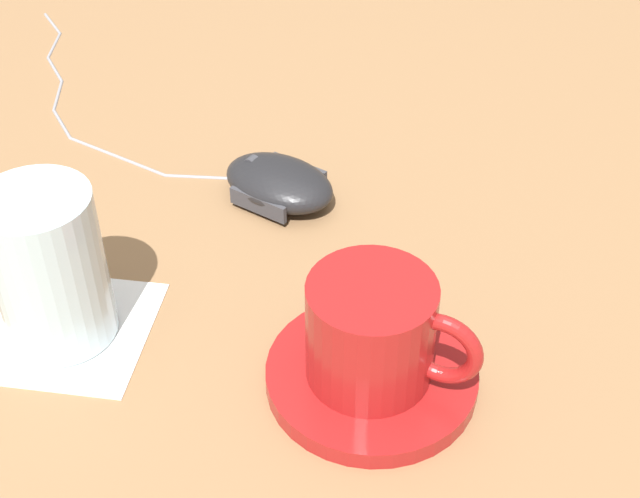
# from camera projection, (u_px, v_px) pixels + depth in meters

# --- Properties ---
(ground_plane) EXTENTS (3.00, 3.00, 0.00)m
(ground_plane) POSITION_uv_depth(u_px,v_px,m) (288.00, 261.00, 0.68)
(ground_plane) COLOR olive
(saucer) EXTENTS (0.14, 0.14, 0.01)m
(saucer) POSITION_uv_depth(u_px,v_px,m) (371.00, 376.00, 0.58)
(saucer) COLOR maroon
(saucer) RESTS_ON ground
(coffee_cup) EXTENTS (0.08, 0.11, 0.07)m
(coffee_cup) POSITION_uv_depth(u_px,v_px,m) (374.00, 332.00, 0.55)
(coffee_cup) COLOR maroon
(coffee_cup) RESTS_ON saucer
(computer_mouse) EXTENTS (0.09, 0.11, 0.03)m
(computer_mouse) POSITION_uv_depth(u_px,v_px,m) (279.00, 183.00, 0.73)
(computer_mouse) COLOR black
(computer_mouse) RESTS_ON ground
(mouse_cable) EXTENTS (0.27, 0.31, 0.00)m
(mouse_cable) POSITION_uv_depth(u_px,v_px,m) (86.00, 100.00, 0.86)
(mouse_cable) COLOR gray
(mouse_cable) RESTS_ON ground
(napkin_under_glass) EXTENTS (0.12, 0.12, 0.00)m
(napkin_under_glass) POSITION_uv_depth(u_px,v_px,m) (70.00, 329.00, 0.62)
(napkin_under_glass) COLOR white
(napkin_under_glass) RESTS_ON ground
(drinking_glass) EXTENTS (0.07, 0.07, 0.11)m
(drinking_glass) POSITION_uv_depth(u_px,v_px,m) (49.00, 268.00, 0.58)
(drinking_glass) COLOR silver
(drinking_glass) RESTS_ON napkin_under_glass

